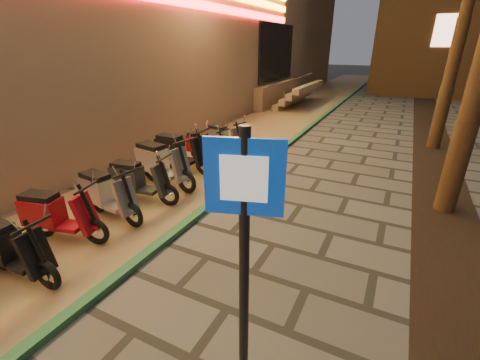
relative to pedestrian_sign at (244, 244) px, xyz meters
The scene contains 12 objects.
parking_strip 9.50m from the pedestrian_sign, 116.10° to the left, with size 3.40×60.00×0.01m, color #8C7251.
green_curb 8.89m from the pedestrian_sign, 106.02° to the left, with size 0.18×60.00×0.10m, color #25623D.
planting_strip 4.35m from the pedestrian_sign, 58.23° to the left, with size 1.20×40.00×0.02m, color black.
pedestrian_sign is the anchor object (origin of this frame).
scooter_6 4.07m from the pedestrian_sign, behind, with size 1.57×0.55×1.10m.
scooter_7 4.47m from the pedestrian_sign, 166.57° to the left, with size 1.61×0.78×1.14m.
scooter_8 4.68m from the pedestrian_sign, 153.80° to the left, with size 1.64×0.61×1.15m.
scooter_9 5.05m from the pedestrian_sign, 144.80° to the left, with size 1.62×0.65×1.14m.
scooter_10 5.72m from the pedestrian_sign, 137.67° to the left, with size 1.86×0.77×1.30m.
scooter_11 6.55m from the pedestrian_sign, 132.28° to the left, with size 1.77×0.62×1.26m.
scooter_12 7.07m from the pedestrian_sign, 125.74° to the left, with size 1.57×0.65×1.10m.
scooter_13 7.95m from the pedestrian_sign, 121.02° to the left, with size 1.54×0.75×1.09m.
Camera 1 is at (2.45, -0.32, 3.24)m, focal length 24.00 mm.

